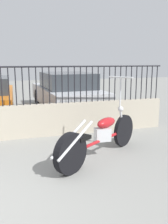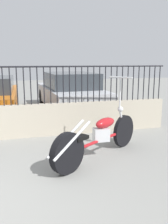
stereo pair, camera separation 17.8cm
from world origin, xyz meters
name	(u,v)px [view 2 (the right image)]	position (x,y,z in m)	size (l,w,h in m)	color
motorcycle_red	(95,138)	(2.24, 1.12, 0.40)	(2.02, 1.43, 1.45)	black
car_silver	(70,92)	(2.77, 5.63, 0.67)	(1.88, 4.37, 1.34)	black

